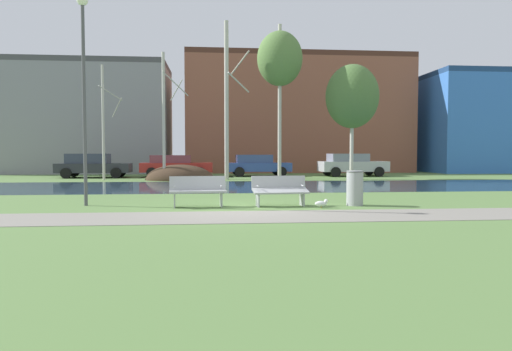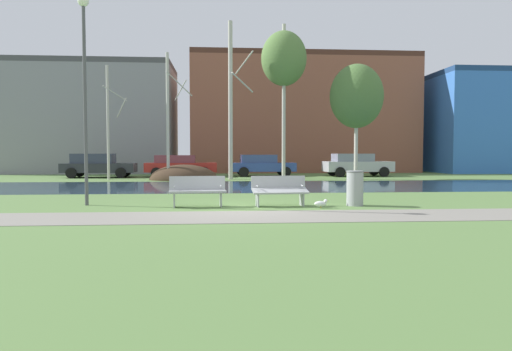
# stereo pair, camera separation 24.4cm
# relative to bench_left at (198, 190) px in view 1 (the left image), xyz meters

# --- Properties ---
(ground_plane) EXTENTS (120.00, 120.00, 0.00)m
(ground_plane) POSITION_rel_bench_left_xyz_m (1.18, 9.44, -0.47)
(ground_plane) COLOR #5B7F42
(paved_path_strip) EXTENTS (60.00, 2.13, 0.01)m
(paved_path_strip) POSITION_rel_bench_left_xyz_m (1.18, -2.16, -0.47)
(paved_path_strip) COLOR gray
(paved_path_strip) RESTS_ON ground
(river_band) EXTENTS (80.00, 7.37, 0.01)m
(river_band) POSITION_rel_bench_left_xyz_m (1.18, 7.98, -0.47)
(river_band) COLOR #2D475B
(river_band) RESTS_ON ground
(soil_mound) EXTENTS (3.91, 2.84, 1.75)m
(soil_mound) POSITION_rel_bench_left_xyz_m (-1.47, 13.38, -0.47)
(soil_mound) COLOR #423021
(soil_mound) RESTS_ON ground
(bench_left) EXTENTS (1.64, 0.69, 0.87)m
(bench_left) POSITION_rel_bench_left_xyz_m (0.00, 0.00, 0.00)
(bench_left) COLOR #9EA0A3
(bench_left) RESTS_ON ground
(bench_right) EXTENTS (1.64, 0.69, 0.87)m
(bench_right) POSITION_rel_bench_left_xyz_m (2.35, 0.00, 0.00)
(bench_right) COLOR #9EA0A3
(bench_right) RESTS_ON ground
(trash_bin) EXTENTS (0.51, 0.51, 1.02)m
(trash_bin) POSITION_rel_bench_left_xyz_m (4.56, -0.04, 0.06)
(trash_bin) COLOR #999B9E
(trash_bin) RESTS_ON ground
(seagull) EXTENTS (0.41, 0.15, 0.25)m
(seagull) POSITION_rel_bench_left_xyz_m (3.45, -0.56, -0.34)
(seagull) COLOR white
(seagull) RESTS_ON ground
(streetlamp) EXTENTS (0.32, 0.32, 6.06)m
(streetlamp) POSITION_rel_bench_left_xyz_m (-3.27, 0.63, 3.50)
(streetlamp) COLOR #4C4C51
(streetlamp) RESTS_ON ground
(birch_far_left) EXTENTS (1.20, 2.17, 6.52)m
(birch_far_left) POSITION_rel_bench_left_xyz_m (-5.77, 13.83, 2.86)
(birch_far_left) COLOR #BCB7A8
(birch_far_left) RESTS_ON ground
(birch_left) EXTENTS (1.47, 2.41, 7.08)m
(birch_left) POSITION_rel_bench_left_xyz_m (-2.25, 12.80, 3.16)
(birch_left) COLOR #BCB7A8
(birch_left) RESTS_ON ground
(birch_center_left) EXTENTS (1.46, 2.61, 9.06)m
(birch_center_left) POSITION_rel_bench_left_xyz_m (1.24, 13.51, 4.14)
(birch_center_left) COLOR #BCB7A8
(birch_center_left) RESTS_ON ground
(birch_center) EXTENTS (2.68, 2.68, 9.11)m
(birch_center) POSITION_rel_bench_left_xyz_m (4.37, 14.12, 6.59)
(birch_center) COLOR #BCB7A8
(birch_center) RESTS_ON ground
(birch_center_right) EXTENTS (3.08, 3.08, 6.66)m
(birch_center_right) POSITION_rel_bench_left_xyz_m (8.49, 13.16, 4.33)
(birch_center_right) COLOR beige
(birch_center_right) RESTS_ON ground
(parked_van_nearest_dark) EXTENTS (4.47, 2.18, 1.49)m
(parked_van_nearest_dark) POSITION_rel_bench_left_xyz_m (-7.05, 16.25, 0.31)
(parked_van_nearest_dark) COLOR #282B30
(parked_van_nearest_dark) RESTS_ON ground
(parked_sedan_second_red) EXTENTS (4.57, 2.23, 1.39)m
(parked_sedan_second_red) POSITION_rel_bench_left_xyz_m (-2.00, 16.60, 0.27)
(parked_sedan_second_red) COLOR maroon
(parked_sedan_second_red) RESTS_ON ground
(parked_hatch_third_blue) EXTENTS (4.20, 2.14, 1.41)m
(parked_hatch_third_blue) POSITION_rel_bench_left_xyz_m (3.32, 17.08, 0.28)
(parked_hatch_third_blue) COLOR #2D4793
(parked_hatch_third_blue) RESTS_ON ground
(parked_wagon_fourth_silver) EXTENTS (4.44, 2.15, 1.49)m
(parked_wagon_fourth_silver) POSITION_rel_bench_left_xyz_m (9.49, 16.44, 0.31)
(parked_wagon_fourth_silver) COLOR #B2B5BC
(parked_wagon_fourth_silver) RESTS_ON ground
(building_grey_warehouse) EXTENTS (13.41, 6.47, 8.35)m
(building_grey_warehouse) POSITION_rel_bench_left_xyz_m (-9.78, 23.64, 3.71)
(building_grey_warehouse) COLOR gray
(building_grey_warehouse) RESTS_ON ground
(building_brick_low) EXTENTS (17.78, 6.41, 9.29)m
(building_brick_low) POSITION_rel_bench_left_xyz_m (7.24, 24.39, 4.17)
(building_brick_low) COLOR brown
(building_brick_low) RESTS_ON ground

